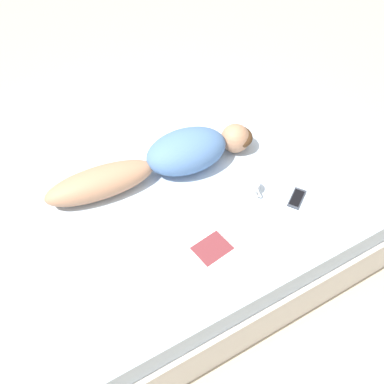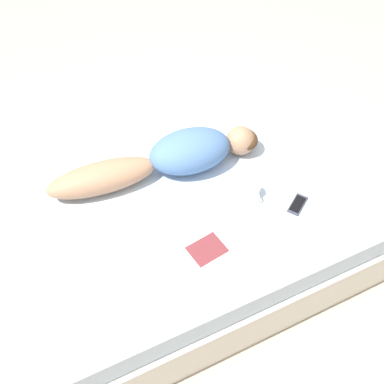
{
  "view_description": "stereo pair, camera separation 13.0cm",
  "coord_description": "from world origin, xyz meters",
  "px_view_note": "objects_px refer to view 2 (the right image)",
  "views": [
    {
      "loc": [
        1.58,
        -0.77,
        2.54
      ],
      "look_at": [
        0.1,
        0.09,
        0.57
      ],
      "focal_mm": 42.0,
      "sensor_mm": 36.0,
      "label": 1
    },
    {
      "loc": [
        1.64,
        -0.65,
        2.54
      ],
      "look_at": [
        0.1,
        0.09,
        0.57
      ],
      "focal_mm": 42.0,
      "sensor_mm": 36.0,
      "label": 2
    }
  ],
  "objects_px": {
    "cell_phone": "(298,204)",
    "coffee_mug": "(253,190)",
    "person": "(169,158)",
    "open_magazine": "(195,236)"
  },
  "relations": [
    {
      "from": "cell_phone",
      "to": "open_magazine",
      "type": "bearing_deg",
      "value": -128.79
    },
    {
      "from": "open_magazine",
      "to": "coffee_mug",
      "type": "distance_m",
      "value": 0.45
    },
    {
      "from": "person",
      "to": "coffee_mug",
      "type": "height_order",
      "value": "person"
    },
    {
      "from": "person",
      "to": "coffee_mug",
      "type": "relative_size",
      "value": 10.8
    },
    {
      "from": "coffee_mug",
      "to": "cell_phone",
      "type": "bearing_deg",
      "value": 47.84
    },
    {
      "from": "coffee_mug",
      "to": "person",
      "type": "bearing_deg",
      "value": -138.14
    },
    {
      "from": "coffee_mug",
      "to": "cell_phone",
      "type": "distance_m",
      "value": 0.27
    },
    {
      "from": "coffee_mug",
      "to": "cell_phone",
      "type": "relative_size",
      "value": 0.73
    },
    {
      "from": "cell_phone",
      "to": "coffee_mug",
      "type": "bearing_deg",
      "value": -165.75
    },
    {
      "from": "person",
      "to": "open_magazine",
      "type": "distance_m",
      "value": 0.54
    }
  ]
}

